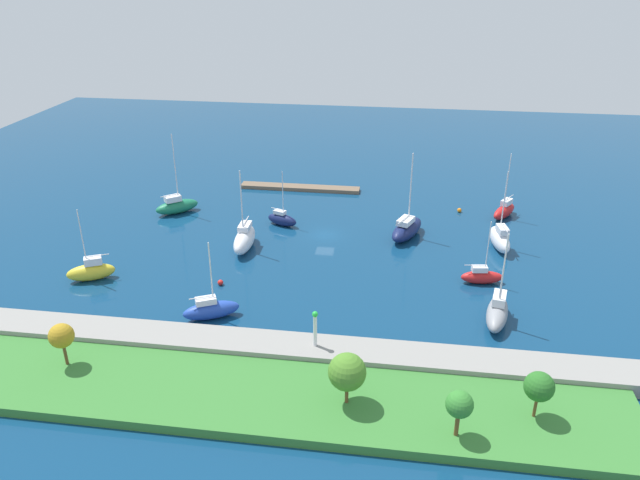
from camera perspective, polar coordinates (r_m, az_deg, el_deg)
name	(u,v)px	position (r m, az deg, el deg)	size (l,w,h in m)	color
water	(325,235)	(82.74, 0.48, 0.48)	(160.00, 160.00, 0.00)	navy
pier_dock	(300,188)	(99.34, -1.91, 5.00)	(19.68, 2.20, 0.60)	brown
breakwater	(286,349)	(58.49, -3.25, -10.29)	(71.37, 3.96, 1.39)	gray
shoreline_park	(271,396)	(53.54, -4.65, -14.56)	(61.70, 10.56, 0.89)	#387A33
harbor_beacon	(315,326)	(56.46, -0.47, -8.19)	(0.56, 0.56, 3.73)	silver
park_tree_midwest	(347,372)	(50.16, 2.60, -12.45)	(3.18, 3.18, 4.72)	brown
park_tree_mideast	(61,336)	(59.14, -23.40, -8.39)	(2.27, 2.27, 4.21)	brown
park_tree_west	(459,405)	(48.44, 13.14, -15.03)	(2.16, 2.16, 4.09)	brown
park_tree_center	(539,387)	(51.87, 20.14, -12.99)	(2.43, 2.43, 4.21)	brown
sailboat_red_off_beacon	(482,276)	(72.77, 15.15, -3.35)	(5.09, 2.23, 7.89)	red
sailboat_navy_mid_basin	(282,219)	(85.57, -3.64, 1.99)	(4.93, 3.20, 8.16)	#141E4C
sailboat_white_outer_mooring	(500,239)	(81.78, 16.75, 0.12)	(2.91, 6.75, 10.53)	white
sailboat_yellow_west_end	(91,271)	(75.84, -20.96, -2.78)	(5.77, 4.11, 9.03)	yellow
sailboat_gray_by_breakwater	(497,312)	(65.55, 16.53, -6.58)	(3.52, 7.29, 10.36)	gray
sailboat_blue_lone_north	(211,309)	(64.67, -10.35, -6.52)	(6.18, 4.34, 8.83)	#2347B2
sailboat_green_inner_mooring	(177,206)	(92.08, -13.48, 3.19)	(6.44, 5.97, 12.08)	#19724C
sailboat_red_along_channel	(504,210)	(92.09, 17.14, 2.71)	(4.54, 5.73, 9.83)	red
sailboat_navy_center_basin	(407,229)	(82.41, 8.27, 1.07)	(5.50, 8.26, 11.81)	#141E4C
sailboat_white_east_end	(245,239)	(78.76, -7.20, 0.10)	(2.45, 7.24, 10.94)	white
mooring_buoy_orange	(459,210)	(92.53, 13.13, 2.78)	(0.66, 0.66, 0.66)	orange
mooring_buoy_red	(220,282)	(71.06, -9.46, -4.01)	(0.67, 0.67, 0.67)	red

